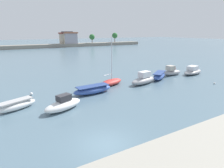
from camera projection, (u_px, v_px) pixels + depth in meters
ground_plane at (107, 144)px, 13.96m from camera, size 400.00×400.00×0.00m
moored_boat_2 at (16, 105)px, 20.04m from camera, size 4.40×2.72×1.06m
moored_boat_3 at (63, 104)px, 20.00m from camera, size 4.70×3.10×1.65m
moored_boat_4 at (93, 90)px, 25.26m from camera, size 5.61×2.09×1.09m
moored_boat_5 at (111, 82)px, 29.36m from camera, size 4.73×3.11×7.28m
moored_boat_6 at (144, 79)px, 29.95m from camera, size 5.56×3.00×1.96m
moored_boat_7 at (159, 76)px, 33.02m from camera, size 5.20×4.27×1.18m
moored_boat_8 at (172, 72)px, 35.83m from camera, size 4.36×1.65×1.85m
moored_boat_9 at (193, 71)px, 36.64m from camera, size 5.86×3.24×1.65m
mooring_buoy_1 at (31, 94)px, 24.64m from camera, size 0.38×0.38×0.38m
mooring_buoy_2 at (214, 83)px, 29.88m from camera, size 0.30×0.30×0.30m
mooring_buoy_3 at (175, 68)px, 41.38m from camera, size 0.39×0.39×0.39m
distant_shoreline at (24, 44)px, 90.41m from camera, size 139.52×6.28×8.02m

